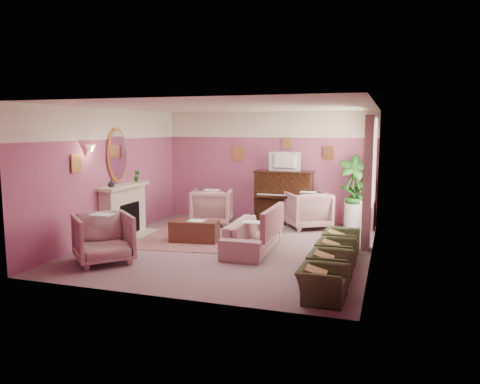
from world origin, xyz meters
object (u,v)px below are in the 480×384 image
(floral_armchair_left, at_px, (212,205))
(olive_chair_d, at_px, (341,239))
(sofa, at_px, (253,230))
(floral_armchair_front, at_px, (103,236))
(coffee_table, at_px, (195,231))
(floral_armchair_right, at_px, (308,208))
(television, at_px, (284,160))
(piano, at_px, (284,198))
(side_table, at_px, (355,214))
(olive_chair_a, at_px, (322,278))
(olive_chair_c, at_px, (336,249))
(olive_chair_b, at_px, (330,262))

(floral_armchair_left, xyz_separation_m, olive_chair_d, (3.36, -1.89, -0.17))
(sofa, height_order, floral_armchair_front, floral_armchair_front)
(coffee_table, xyz_separation_m, floral_armchair_right, (2.04, 2.11, 0.26))
(television, relative_size, sofa, 0.40)
(piano, bearing_deg, olive_chair_d, -57.27)
(coffee_table, distance_m, sofa, 1.42)
(piano, xyz_separation_m, floral_armchair_left, (-1.66, -0.75, -0.16))
(side_table, bearing_deg, floral_armchair_front, -132.99)
(floral_armchair_left, relative_size, floral_armchair_right, 1.00)
(olive_chair_a, bearing_deg, floral_armchair_front, 170.58)
(coffee_table, distance_m, olive_chair_c, 3.20)
(olive_chair_b, distance_m, side_table, 4.18)
(piano, relative_size, sofa, 0.71)
(television, distance_m, floral_armchair_right, 1.35)
(olive_chair_b, distance_m, olive_chair_d, 1.64)
(coffee_table, height_order, floral_armchair_right, floral_armchair_right)
(television, bearing_deg, olive_chair_d, -56.77)
(coffee_table, bearing_deg, floral_armchair_right, 45.94)
(olive_chair_c, bearing_deg, sofa, 159.12)
(olive_chair_c, bearing_deg, coffee_table, 162.78)
(television, xyz_separation_m, floral_armchair_right, (0.68, -0.36, -1.11))
(floral_armchair_left, bearing_deg, olive_chair_c, -38.91)
(floral_armchair_front, xyz_separation_m, olive_chair_c, (3.98, 0.98, -0.17))
(coffee_table, xyz_separation_m, floral_armchair_left, (-0.30, 1.77, 0.26))
(floral_armchair_front, relative_size, olive_chair_a, 1.34)
(olive_chair_c, distance_m, olive_chair_d, 0.82)
(olive_chair_a, bearing_deg, sofa, 126.45)
(floral_armchair_front, xyz_separation_m, olive_chair_a, (3.98, -0.66, -0.17))
(olive_chair_a, bearing_deg, side_table, 89.24)
(television, bearing_deg, floral_armchair_left, -157.24)
(floral_armchair_left, height_order, olive_chair_a, floral_armchair_left)
(olive_chair_b, bearing_deg, floral_armchair_right, 104.70)
(floral_armchair_right, distance_m, olive_chair_c, 3.23)
(olive_chair_d, bearing_deg, piano, 122.73)
(sofa, distance_m, floral_armchair_front, 2.81)
(sofa, relative_size, olive_chair_c, 2.71)
(floral_armchair_left, bearing_deg, floral_armchair_front, -99.49)
(coffee_table, distance_m, floral_armchair_front, 2.15)
(sofa, bearing_deg, olive_chair_c, -20.88)
(floral_armchair_front, bearing_deg, olive_chair_a, -9.42)
(olive_chair_c, xyz_separation_m, side_table, (0.07, 3.36, 0.03))
(sofa, xyz_separation_m, olive_chair_c, (1.69, -0.64, -0.08))
(piano, relative_size, floral_armchair_front, 1.43)
(television, bearing_deg, sofa, -89.75)
(floral_armchair_front, height_order, olive_chair_a, floral_armchair_front)
(piano, distance_m, television, 0.95)
(coffee_table, height_order, floral_armchair_left, floral_armchair_left)
(floral_armchair_right, relative_size, olive_chair_d, 1.34)
(piano, xyz_separation_m, olive_chair_b, (1.70, -4.28, -0.33))
(olive_chair_c, bearing_deg, floral_armchair_front, -166.17)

